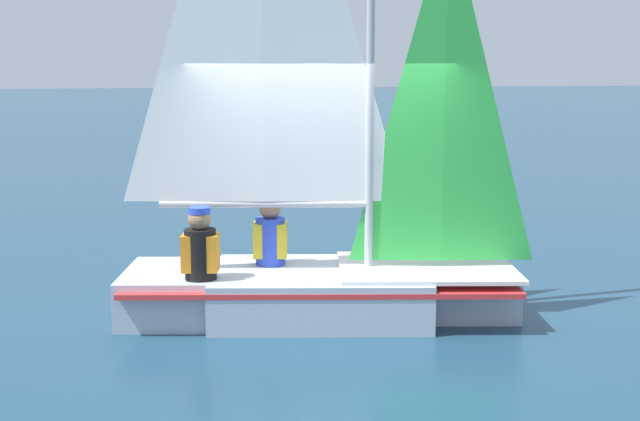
{
  "coord_description": "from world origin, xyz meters",
  "views": [
    {
      "loc": [
        -2.24,
        -7.45,
        2.41
      ],
      "look_at": [
        0.0,
        0.0,
        1.07
      ],
      "focal_mm": 45.0,
      "sensor_mm": 36.0,
      "label": 1
    }
  ],
  "objects": [
    {
      "name": "ground_plane",
      "position": [
        0.0,
        0.0,
        0.0
      ],
      "size": [
        260.0,
        260.0,
        0.0
      ],
      "primitive_type": "plane",
      "color": "navy"
    },
    {
      "name": "sailor_crew",
      "position": [
        -1.19,
        -0.02,
        0.63
      ],
      "size": [
        0.4,
        0.37,
        1.16
      ],
      "rotation": [
        0.0,
        0.0,
        6.0
      ],
      "color": "black",
      "rests_on": "ground_plane"
    },
    {
      "name": "sailboat_main",
      "position": [
        -0.04,
        0.01,
        0.86
      ],
      "size": [
        4.06,
        2.4,
        5.83
      ],
      "rotation": [
        0.0,
        0.0,
        6.0
      ],
      "color": "#B2BCCC",
      "rests_on": "ground_plane"
    },
    {
      "name": "sailor_helm",
      "position": [
        -0.42,
        0.37,
        0.63
      ],
      "size": [
        0.4,
        0.37,
        1.16
      ],
      "rotation": [
        0.0,
        0.0,
        6.0
      ],
      "color": "black",
      "rests_on": "ground_plane"
    }
  ]
}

